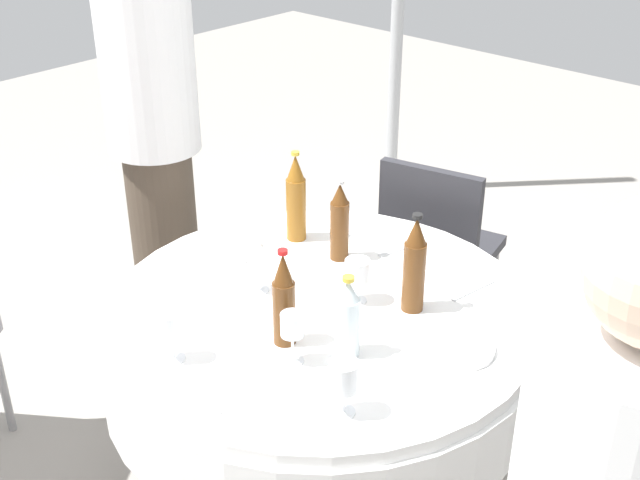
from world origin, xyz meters
name	(u,v)px	position (x,y,z in m)	size (l,w,h in m)	color
dining_table	(320,347)	(0.00, 0.00, 0.59)	(1.30, 1.30, 0.74)	white
bottle_brown_west	(414,266)	(0.17, -0.21, 0.88)	(0.07, 0.07, 0.31)	#593314
bottle_amber_front	(296,199)	(0.26, 0.34, 0.89)	(0.07, 0.07, 0.32)	#8C5619
bottle_clear_east	(348,319)	(-0.13, -0.21, 0.85)	(0.07, 0.07, 0.24)	silver
bottle_brown_far	(284,300)	(-0.20, -0.05, 0.87)	(0.06, 0.06, 0.29)	#593314
bottle_brown_outer	(340,223)	(0.25, 0.15, 0.87)	(0.06, 0.06, 0.28)	#593314
wine_glass_far	(292,328)	(-0.25, -0.13, 0.85)	(0.06, 0.06, 0.15)	white
wine_glass_outer	(357,272)	(0.09, -0.06, 0.84)	(0.07, 0.07, 0.14)	white
wine_glass_south	(258,264)	(-0.07, 0.19, 0.83)	(0.06, 0.06, 0.13)	white
wine_glass_rear	(171,327)	(-0.46, 0.11, 0.84)	(0.06, 0.06, 0.15)	white
wine_glass_north	(344,379)	(-0.32, -0.37, 0.84)	(0.07, 0.07, 0.15)	white
plate_north	(456,347)	(0.09, -0.42, 0.75)	(0.21, 0.21, 0.02)	white
plate_near	(224,247)	(0.04, 0.46, 0.75)	(0.24, 0.24, 0.02)	white
knife_front	(401,249)	(0.43, 0.03, 0.74)	(0.18, 0.02, 0.01)	silver
knife_east	(212,391)	(-0.48, -0.07, 0.74)	(0.18, 0.02, 0.01)	silver
spoon_far	(473,290)	(0.37, -0.29, 0.74)	(0.18, 0.02, 0.01)	silver
person_front	(156,148)	(0.18, 1.00, 0.91)	(0.34, 0.34, 1.73)	#4C3F33
chair_south	(436,242)	(0.90, 0.20, 0.52)	(0.48, 0.48, 0.87)	#2D2D33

